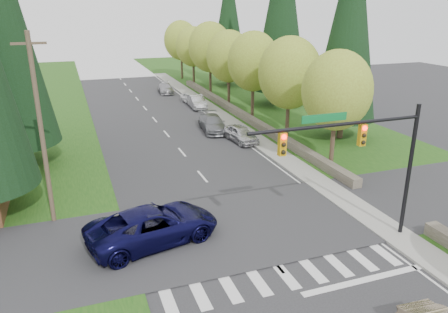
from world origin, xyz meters
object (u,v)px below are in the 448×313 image
parked_car_b (213,123)px  parked_car_d (191,98)px  parked_car_a (241,134)px  parked_car_e (166,88)px  suv_navy (153,225)px  parked_car_c (197,102)px

parked_car_b → parked_car_d: bearing=89.4°
parked_car_d → parked_car_a: bearing=-98.0°
parked_car_d → parked_car_e: 7.54m
suv_navy → parked_car_d: 31.76m
parked_car_d → parked_car_e: parked_car_d is taller
parked_car_a → parked_car_d: parked_car_a is taller
parked_car_e → parked_car_a: bearing=-81.6°
parked_car_a → parked_car_c: bearing=83.3°
parked_car_a → parked_car_b: size_ratio=0.82×
parked_car_b → parked_car_e: parked_car_b is taller
parked_car_a → parked_car_d: size_ratio=1.10×
parked_car_b → parked_car_c: (1.34, 9.65, -0.02)m
suv_navy → parked_car_c: bearing=-33.6°
parked_car_d → parked_car_e: size_ratio=0.86×
parked_car_a → parked_car_d: bearing=83.4°
parked_car_a → parked_car_b: bearing=100.7°
parked_car_a → parked_car_e: parked_car_a is taller
parked_car_b → parked_car_c: bearing=87.8°
suv_navy → parked_car_a: 17.33m
suv_navy → parked_car_d: bearing=-32.1°
suv_navy → parked_car_c: 29.49m
parked_car_e → parked_car_b: bearing=-84.5°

